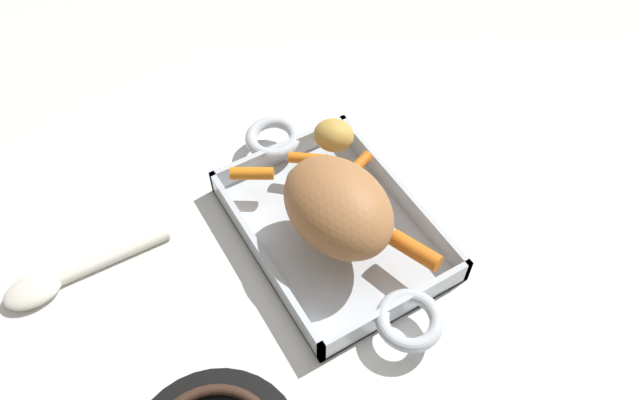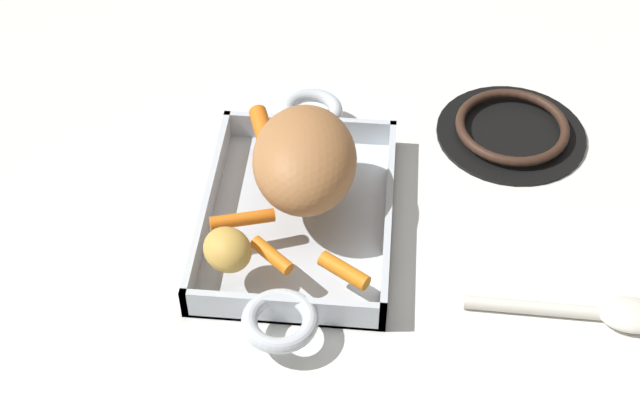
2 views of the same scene
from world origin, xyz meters
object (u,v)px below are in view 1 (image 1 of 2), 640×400
object	(u,v)px
roasting_dish	(333,227)
potato_corner	(334,135)
baby_carrot_short	(415,250)
serving_spoon	(60,280)
baby_carrot_southeast	(252,173)
baby_carrot_northeast	(308,159)
baby_carrot_long	(352,171)
pork_roast	(338,207)

from	to	relation	value
roasting_dish	potato_corner	size ratio (longest dim) A/B	7.38
baby_carrot_short	serving_spoon	bearing A→B (deg)	-118.65
baby_carrot_southeast	serving_spoon	xyz separation A→B (m)	(0.00, -0.26, -0.04)
roasting_dish	baby_carrot_northeast	size ratio (longest dim) A/B	7.75
baby_carrot_southeast	baby_carrot_short	world-z (taller)	baby_carrot_short
baby_carrot_short	baby_carrot_northeast	bearing A→B (deg)	-169.62
baby_carrot_northeast	potato_corner	size ratio (longest dim) A/B	0.95
potato_corner	baby_carrot_long	bearing A→B (deg)	-6.15
baby_carrot_southeast	serving_spoon	world-z (taller)	baby_carrot_southeast
baby_carrot_long	potato_corner	world-z (taller)	potato_corner
baby_carrot_southeast	baby_carrot_northeast	bearing A→B (deg)	79.18
baby_carrot_southeast	baby_carrot_short	bearing A→B (deg)	28.35
pork_roast	potato_corner	bearing A→B (deg)	150.28
serving_spoon	baby_carrot_long	bearing A→B (deg)	171.78
roasting_dish	serving_spoon	xyz separation A→B (m)	(-0.10, -0.32, -0.01)
baby_carrot_short	baby_carrot_long	xyz separation A→B (m)	(-0.14, 0.00, -0.00)
roasting_dish	baby_carrot_short	bearing A→B (deg)	27.31
pork_roast	baby_carrot_southeast	bearing A→B (deg)	-157.08
serving_spoon	roasting_dish	bearing A→B (deg)	163.12
baby_carrot_southeast	baby_carrot_long	world-z (taller)	same
baby_carrot_short	baby_carrot_long	distance (m)	0.14
baby_carrot_long	potato_corner	distance (m)	0.06
roasting_dish	baby_carrot_long	world-z (taller)	baby_carrot_long
roasting_dish	baby_carrot_northeast	world-z (taller)	baby_carrot_northeast
potato_corner	serving_spoon	bearing A→B (deg)	-90.94
roasting_dish	baby_carrot_southeast	xyz separation A→B (m)	(-0.10, -0.06, 0.03)
roasting_dish	baby_carrot_short	xyz separation A→B (m)	(0.10, 0.05, 0.04)
baby_carrot_southeast	baby_carrot_northeast	world-z (taller)	baby_carrot_southeast
roasting_dish	serving_spoon	size ratio (longest dim) A/B	1.95
pork_roast	serving_spoon	bearing A→B (deg)	-111.42
pork_roast	baby_carrot_southeast	world-z (taller)	pork_roast
baby_carrot_short	baby_carrot_long	world-z (taller)	baby_carrot_short
baby_carrot_northeast	potato_corner	distance (m)	0.05
potato_corner	baby_carrot_short	bearing A→B (deg)	-2.69
baby_carrot_short	potato_corner	bearing A→B (deg)	177.31
baby_carrot_long	baby_carrot_short	bearing A→B (deg)	-1.31
roasting_dish	baby_carrot_southeast	world-z (taller)	baby_carrot_southeast
baby_carrot_short	baby_carrot_southeast	bearing A→B (deg)	-151.65
potato_corner	serving_spoon	world-z (taller)	potato_corner
roasting_dish	baby_carrot_southeast	distance (m)	0.12
roasting_dish	baby_carrot_southeast	bearing A→B (deg)	-150.69
pork_roast	baby_carrot_northeast	world-z (taller)	pork_roast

